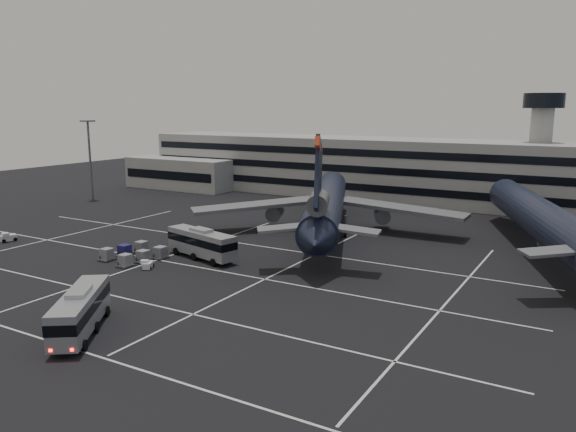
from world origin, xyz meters
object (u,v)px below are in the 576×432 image
object	(u,v)px
trijet_main	(327,204)
uld_cluster	(134,254)
tug_a	(7,237)
bus_near	(80,309)
bus_far	(201,242)

from	to	relation	value
trijet_main	uld_cluster	distance (m)	32.56
tug_a	uld_cluster	distance (m)	25.62
tug_a	uld_cluster	bearing A→B (deg)	20.76
bus_near	bus_far	distance (m)	27.79
tug_a	bus_near	bearing A→B (deg)	-9.97
bus_near	uld_cluster	distance (m)	26.38
bus_far	uld_cluster	distance (m)	9.71
bus_near	tug_a	distance (m)	44.90
trijet_main	bus_far	distance (m)	24.14
trijet_main	bus_near	xyz separation A→B (m)	(-1.72, -49.23, -2.89)
bus_far	trijet_main	bearing A→B (deg)	-7.47
trijet_main	uld_cluster	size ratio (longest dim) A/B	6.16
trijet_main	bus_near	bearing A→B (deg)	-115.43
trijet_main	uld_cluster	bearing A→B (deg)	-144.64
trijet_main	tug_a	bearing A→B (deg)	-168.10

